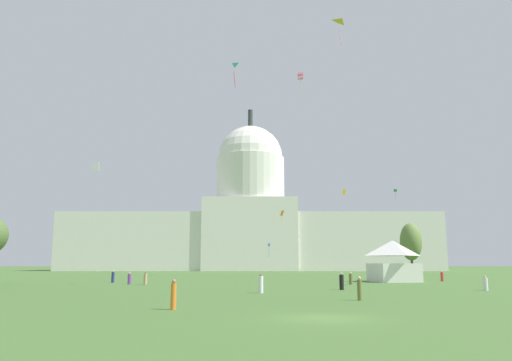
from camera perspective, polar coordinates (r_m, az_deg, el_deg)
The scene contains 23 objects.
ground_plane at distance 25.66m, azimuth 8.03°, elevation -15.46°, with size 800.00×800.00×0.00m, color #42662D.
capitol_building at distance 182.60m, azimuth -0.56°, elevation -5.04°, with size 135.21×26.16×60.59m.
event_tent at distance 75.82m, azimuth 15.66°, elevation -8.92°, with size 7.04×7.78×5.98m.
tree_east_mid at distance 130.34m, azimuth 17.57°, elevation -6.77°, with size 6.15×7.01×12.62m.
person_white_front_center at distance 45.92m, azimuth 0.68°, elevation -11.90°, with size 0.63×0.63×1.73m.
person_purple_lawn_far_left at distance 66.68m, azimuth -14.28°, elevation -10.96°, with size 0.54×0.54×1.52m.
person_orange_back_right at distance 30.26m, azimuth -9.38°, elevation -12.93°, with size 0.36×0.36×1.76m.
person_white_mid_right at distance 55.11m, azimuth 25.09°, elevation -10.76°, with size 0.62×0.62×1.48m.
person_tan_near_tree_west at distance 66.18m, azimuth -12.53°, elevation -11.01°, with size 0.48×0.48×1.58m.
person_olive_back_left at distance 65.29m, azimuth 11.02°, elevation -11.10°, with size 0.63×0.63×1.55m.
person_black_front_right at distance 52.16m, azimuth 9.98°, elevation -11.47°, with size 0.59×0.59×1.74m.
person_red_deep_crowd at distance 80.34m, azimuth 20.81°, elevation -10.33°, with size 0.58×0.58×1.56m.
person_olive_aisle_center at distance 37.89m, azimuth 11.99°, elevation -12.17°, with size 0.46×0.46×1.73m.
person_black_lawn_far_right at distance 82.59m, azimuth 13.94°, elevation -10.62°, with size 0.54×0.54×1.58m.
person_navy_front_left at distance 72.73m, azimuth -16.07°, elevation -10.68°, with size 0.54×0.54×1.66m.
kite_blue_low at distance 157.48m, azimuth 1.63°, elevation -7.48°, with size 0.79×0.74×4.36m.
kite_green_mid at distance 141.73m, azimuth 15.91°, elevation -1.22°, with size 0.81×0.66×2.81m.
kite_cyan_mid at distance 65.33m, azimuth -2.65°, elevation 12.98°, with size 1.10×1.49×3.07m.
kite_yellow_mid at distance 118.18m, azimuth 10.29°, elevation -1.31°, with size 0.94×1.03×1.45m.
kite_orange_low at distance 124.28m, azimuth 3.15°, elevation -3.84°, with size 1.01×0.74×2.96m.
kite_pink_high at distance 108.11m, azimuth 5.27°, elevation 11.93°, with size 1.17×1.13×4.17m.
kite_gold_mid at distance 63.09m, azimuth 10.04°, elevation 17.59°, with size 1.77×1.62×3.28m.
kite_white_low at distance 76.52m, azimuth -17.91°, elevation 1.50°, with size 1.21×0.35×1.47m.
Camera 1 is at (-3.40, -25.29, 2.70)m, focal length 34.64 mm.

